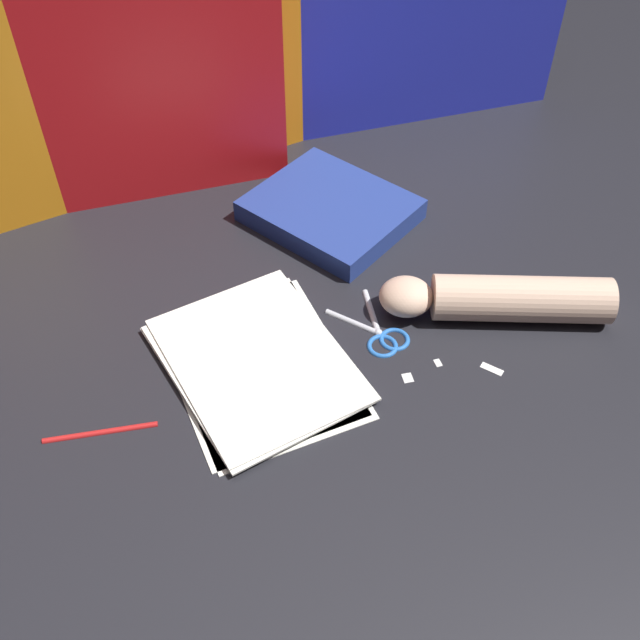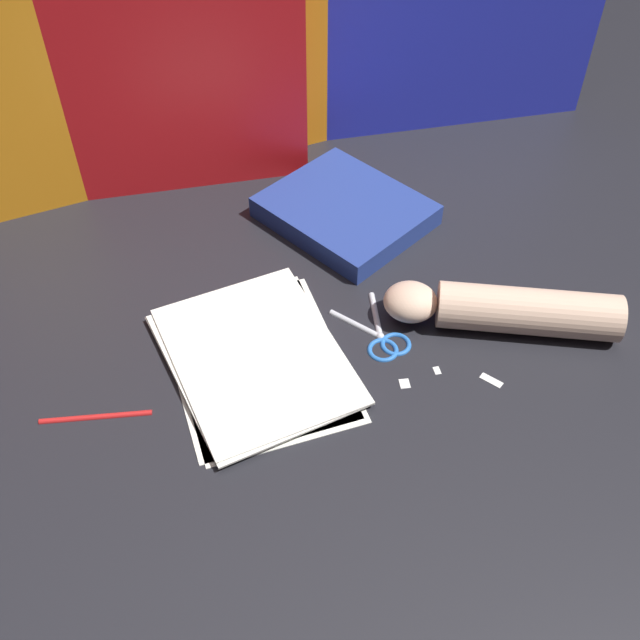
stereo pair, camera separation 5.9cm
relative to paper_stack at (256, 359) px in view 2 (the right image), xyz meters
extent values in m
plane|color=black|center=(0.06, 0.02, -0.01)|extent=(6.00, 6.00, 0.00)
cube|color=red|center=(-0.22, 0.47, 0.26)|extent=(0.89, 0.17, 0.53)
cube|color=orange|center=(0.04, 0.47, 0.20)|extent=(0.80, 0.06, 0.42)
cube|color=#2833D1|center=(0.37, 0.47, 0.23)|extent=(0.86, 0.16, 0.48)
cube|color=white|center=(0.01, 0.00, -0.01)|extent=(0.23, 0.30, 0.00)
cube|color=white|center=(0.00, 0.00, 0.00)|extent=(0.23, 0.29, 0.00)
cube|color=white|center=(0.00, 0.00, 0.00)|extent=(0.25, 0.31, 0.00)
cube|color=white|center=(0.00, 0.00, 0.00)|extent=(0.24, 0.31, 0.00)
cube|color=white|center=(0.00, 0.00, 0.01)|extent=(0.24, 0.30, 0.00)
cube|color=navy|center=(0.24, 0.24, 0.01)|extent=(0.29, 0.31, 0.04)
sphere|color=silver|center=(0.18, -0.02, 0.00)|extent=(0.01, 0.01, 0.01)
cylinder|color=silver|center=(0.16, 0.02, 0.00)|extent=(0.06, 0.08, 0.01)
torus|color=blue|center=(0.19, -0.04, 0.00)|extent=(0.06, 0.06, 0.01)
cylinder|color=silver|center=(0.19, 0.02, 0.00)|extent=(0.03, 0.09, 0.01)
torus|color=blue|center=(0.17, -0.04, 0.00)|extent=(0.06, 0.06, 0.01)
cylinder|color=beige|center=(0.38, -0.08, 0.03)|extent=(0.26, 0.18, 0.07)
ellipsoid|color=beige|center=(0.23, 0.00, 0.03)|extent=(0.10, 0.10, 0.05)
cube|color=white|center=(0.23, -0.11, -0.01)|extent=(0.01, 0.01, 0.00)
cube|color=white|center=(0.18, -0.11, -0.01)|extent=(0.02, 0.02, 0.00)
cube|color=white|center=(0.29, -0.15, -0.01)|extent=(0.03, 0.03, 0.00)
cylinder|color=red|center=(-0.22, -0.01, 0.00)|extent=(0.14, 0.05, 0.01)
camera|label=1|loc=(-0.22, -0.64, 0.78)|focal=42.00mm
camera|label=2|loc=(-0.16, -0.66, 0.78)|focal=42.00mm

